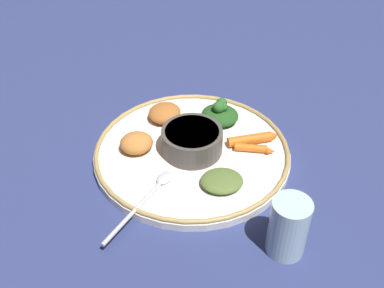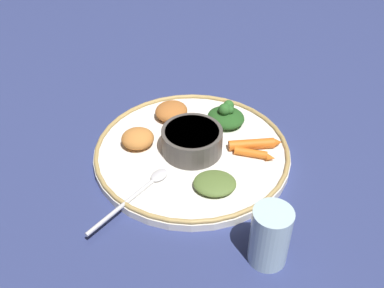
% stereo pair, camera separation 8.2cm
% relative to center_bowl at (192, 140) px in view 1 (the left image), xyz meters
% --- Properties ---
extents(ground_plane, '(2.40, 2.40, 0.00)m').
position_rel_center_bowl_xyz_m(ground_plane, '(0.00, 0.00, -0.04)').
color(ground_plane, navy).
extents(platter, '(0.36, 0.36, 0.01)m').
position_rel_center_bowl_xyz_m(platter, '(0.00, 0.00, -0.03)').
color(platter, white).
rests_on(platter, ground_plane).
extents(platter_rim, '(0.35, 0.35, 0.01)m').
position_rel_center_bowl_xyz_m(platter_rim, '(0.00, 0.00, -0.02)').
color(platter_rim, tan).
rests_on(platter_rim, platter).
extents(center_bowl, '(0.11, 0.11, 0.04)m').
position_rel_center_bowl_xyz_m(center_bowl, '(0.00, 0.00, 0.00)').
color(center_bowl, '#4C4742').
rests_on(center_bowl, platter).
extents(spoon, '(0.17, 0.09, 0.01)m').
position_rel_center_bowl_xyz_m(spoon, '(-0.12, 0.06, -0.02)').
color(spoon, silver).
rests_on(spoon, platter).
extents(greens_pile, '(0.09, 0.10, 0.05)m').
position_rel_center_bowl_xyz_m(greens_pile, '(0.10, -0.05, -0.01)').
color(greens_pile, '#23511E').
rests_on(greens_pile, platter).
extents(carrot_near_spoon, '(0.02, 0.07, 0.01)m').
position_rel_center_bowl_xyz_m(carrot_near_spoon, '(0.01, -0.11, -0.02)').
color(carrot_near_spoon, orange).
rests_on(carrot_near_spoon, platter).
extents(carrot_outer, '(0.05, 0.10, 0.02)m').
position_rel_center_bowl_xyz_m(carrot_outer, '(0.03, -0.11, -0.02)').
color(carrot_outer, orange).
rests_on(carrot_outer, platter).
extents(mound_chickpea, '(0.09, 0.08, 0.03)m').
position_rel_center_bowl_xyz_m(mound_chickpea, '(0.09, 0.06, -0.01)').
color(mound_chickpea, '#B2662D').
rests_on(mound_chickpea, platter).
extents(mound_collards, '(0.07, 0.08, 0.02)m').
position_rel_center_bowl_xyz_m(mound_collards, '(-0.09, -0.06, -0.02)').
color(mound_collards, '#567033').
rests_on(mound_collards, platter).
extents(mound_squash, '(0.07, 0.07, 0.03)m').
position_rel_center_bowl_xyz_m(mound_squash, '(-0.01, 0.10, -0.01)').
color(mound_squash, '#C67A38').
rests_on(mound_squash, platter).
extents(drinking_glass, '(0.06, 0.06, 0.10)m').
position_rel_center_bowl_xyz_m(drinking_glass, '(-0.20, -0.15, 0.00)').
color(drinking_glass, silver).
rests_on(drinking_glass, ground_plane).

